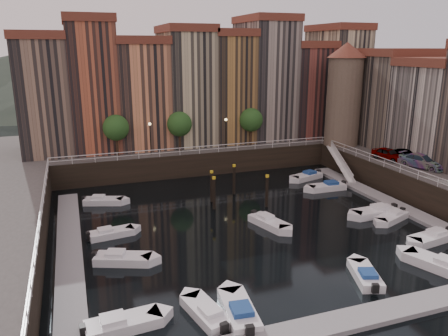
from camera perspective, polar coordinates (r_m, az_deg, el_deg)
name	(u,v)px	position (r m, az deg, el deg)	size (l,w,h in m)	color
ground	(247,221)	(42.36, 3.01, -6.91)	(200.00, 200.00, 0.00)	black
quay_far	(181,149)	(65.60, -5.65, 2.53)	(80.00, 20.00, 3.00)	black
dock_left	(69,249)	(38.61, -19.56, -9.88)	(2.00, 28.00, 0.35)	gray
dock_right	(392,203)	(49.70, 21.07, -4.32)	(2.00, 28.00, 0.35)	gray
dock_near	(353,319)	(29.15, 16.55, -18.43)	(30.00, 2.00, 0.35)	gray
mountains	(122,74)	(147.33, -13.16, 11.91)	(145.00, 100.00, 18.00)	#2D382D
far_terrace	(206,85)	(62.63, -2.33, 10.74)	(48.70, 10.30, 17.50)	#816652
right_terrace	(444,105)	(58.05, 26.77, 7.35)	(9.30, 24.30, 14.00)	#6F6253
corner_tower	(344,93)	(61.91, 15.42, 9.45)	(5.20, 5.20, 13.80)	#6B5B4C
promenade_trees	(184,124)	(56.86, -5.19, 5.77)	(21.20, 3.20, 5.20)	black
street_lamps	(189,130)	(56.11, -4.58, 4.93)	(10.36, 0.36, 4.18)	black
railings	(230,170)	(45.43, 0.73, -0.28)	(36.08, 34.04, 0.52)	white
gangway	(341,162)	(58.04, 14.98, 0.78)	(2.78, 8.32, 3.73)	white
mooring_pilings	(232,188)	(46.59, 1.00, -2.62)	(5.74, 5.36, 3.78)	black
boat_left_0	(122,324)	(28.02, -13.23, -19.22)	(4.78, 2.06, 1.08)	white
boat_left_1	(122,259)	(35.35, -13.21, -11.46)	(4.66, 3.15, 1.05)	white
boat_left_2	(110,233)	(40.14, -14.62, -8.25)	(4.17, 1.98, 0.94)	white
boat_left_4	(103,201)	(48.40, -15.57, -4.15)	(4.41, 2.77, 0.99)	white
boat_right_0	(432,238)	(41.98, 25.57, -8.19)	(4.68, 2.27, 1.05)	white
boat_right_1	(392,217)	(45.34, 21.10, -6.00)	(4.30, 2.88, 0.97)	white
boat_right_2	(375,212)	(45.95, 19.17, -5.45)	(4.98, 1.94, 1.14)	white
boat_right_3	(328,187)	(52.55, 13.37, -2.40)	(4.69, 1.80, 1.07)	white
boat_right_4	(307,176)	(56.26, 10.78, -1.07)	(4.72, 2.85, 1.06)	white
boat_near_0	(207,313)	(28.34, -2.27, -18.39)	(2.44, 4.51, 1.01)	white
boat_near_1	(239,311)	(28.40, 2.00, -18.22)	(2.28, 4.98, 1.12)	white
boat_near_2	(366,276)	(33.79, 18.00, -13.22)	(2.81, 4.40, 0.99)	white
boat_near_3	(439,264)	(37.24, 26.27, -11.23)	(3.42, 5.19, 1.17)	white
car_a	(388,155)	(55.76, 20.67, 1.62)	(1.70, 4.22, 1.44)	gray
car_b	(408,157)	(55.65, 22.88, 1.36)	(1.52, 4.35, 1.43)	gray
car_c	(422,162)	(53.54, 24.42, 0.72)	(2.12, 5.22, 1.51)	gray
boat_extra_132	(269,222)	(41.29, 5.84, -7.06)	(2.87, 4.71, 1.06)	white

